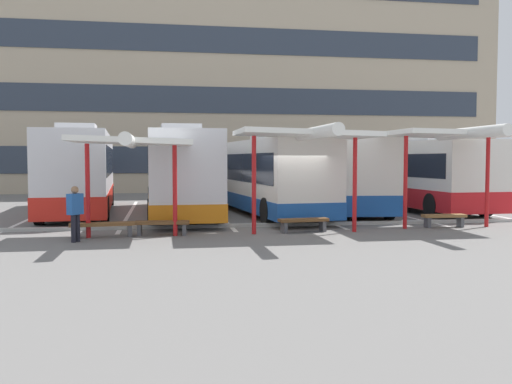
{
  "coord_description": "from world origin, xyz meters",
  "views": [
    {
      "loc": [
        -4.29,
        -18.95,
        2.37
      ],
      "look_at": [
        -0.7,
        2.54,
        1.11
      ],
      "focal_mm": 39.68,
      "sensor_mm": 36.0,
      "label": 1
    }
  ],
  "objects_px": {
    "coach_bus_2": "(264,176)",
    "coach_bus_1": "(179,173)",
    "bench_2": "(304,222)",
    "bench_3": "(444,218)",
    "waiting_passenger_0": "(75,210)",
    "bench_0": "(102,226)",
    "waiting_shelter_0": "(131,144)",
    "coach_bus_4": "(416,175)",
    "waiting_shelter_2": "(452,136)",
    "coach_bus_0": "(81,173)",
    "coach_bus_3": "(339,175)",
    "bench_1": "(162,225)",
    "waiting_shelter_1": "(308,136)"
  },
  "relations": [
    {
      "from": "coach_bus_3",
      "to": "waiting_shelter_2",
      "type": "distance_m",
      "value": 7.57
    },
    {
      "from": "coach_bus_2",
      "to": "coach_bus_1",
      "type": "bearing_deg",
      "value": 178.17
    },
    {
      "from": "coach_bus_2",
      "to": "bench_1",
      "type": "distance_m",
      "value": 7.97
    },
    {
      "from": "coach_bus_3",
      "to": "waiting_shelter_2",
      "type": "height_order",
      "value": "coach_bus_3"
    },
    {
      "from": "coach_bus_1",
      "to": "waiting_passenger_0",
      "type": "height_order",
      "value": "coach_bus_1"
    },
    {
      "from": "bench_2",
      "to": "coach_bus_3",
      "type": "bearing_deg",
      "value": 64.2
    },
    {
      "from": "coach_bus_4",
      "to": "bench_3",
      "type": "height_order",
      "value": "coach_bus_4"
    },
    {
      "from": "waiting_shelter_0",
      "to": "waiting_shelter_1",
      "type": "xyz_separation_m",
      "value": [
        5.45,
        0.01,
        0.27
      ]
    },
    {
      "from": "waiting_shelter_0",
      "to": "waiting_passenger_0",
      "type": "relative_size",
      "value": 2.72
    },
    {
      "from": "coach_bus_3",
      "to": "bench_0",
      "type": "height_order",
      "value": "coach_bus_3"
    },
    {
      "from": "waiting_shelter_2",
      "to": "coach_bus_2",
      "type": "bearing_deg",
      "value": 129.6
    },
    {
      "from": "coach_bus_0",
      "to": "coach_bus_3",
      "type": "distance_m",
      "value": 11.59
    },
    {
      "from": "coach_bus_2",
      "to": "waiting_shelter_2",
      "type": "bearing_deg",
      "value": -50.4
    },
    {
      "from": "coach_bus_4",
      "to": "bench_0",
      "type": "bearing_deg",
      "value": -151.5
    },
    {
      "from": "bench_0",
      "to": "bench_2",
      "type": "height_order",
      "value": "same"
    },
    {
      "from": "coach_bus_4",
      "to": "coach_bus_0",
      "type": "bearing_deg",
      "value": 177.85
    },
    {
      "from": "bench_0",
      "to": "waiting_passenger_0",
      "type": "relative_size",
      "value": 1.23
    },
    {
      "from": "coach_bus_0",
      "to": "waiting_shelter_0",
      "type": "relative_size",
      "value": 2.67
    },
    {
      "from": "coach_bus_2",
      "to": "bench_1",
      "type": "height_order",
      "value": "coach_bus_2"
    },
    {
      "from": "waiting_shelter_0",
      "to": "waiting_shelter_2",
      "type": "bearing_deg",
      "value": 2.92
    },
    {
      "from": "bench_2",
      "to": "bench_3",
      "type": "distance_m",
      "value": 5.21
    },
    {
      "from": "waiting_shelter_0",
      "to": "coach_bus_1",
      "type": "bearing_deg",
      "value": 77.01
    },
    {
      "from": "coach_bus_3",
      "to": "waiting_shelter_1",
      "type": "bearing_deg",
      "value": -114.48
    },
    {
      "from": "bench_2",
      "to": "coach_bus_1",
      "type": "bearing_deg",
      "value": 120.0
    },
    {
      "from": "coach_bus_0",
      "to": "coach_bus_1",
      "type": "distance_m",
      "value": 4.4
    },
    {
      "from": "bench_3",
      "to": "waiting_passenger_0",
      "type": "xyz_separation_m",
      "value": [
        -12.17,
        -1.58,
        0.59
      ]
    },
    {
      "from": "coach_bus_4",
      "to": "coach_bus_1",
      "type": "bearing_deg",
      "value": -176.68
    },
    {
      "from": "coach_bus_4",
      "to": "waiting_passenger_0",
      "type": "distance_m",
      "value": 16.57
    },
    {
      "from": "coach_bus_1",
      "to": "waiting_shelter_2",
      "type": "xyz_separation_m",
      "value": [
        9.0,
        -6.53,
        1.39
      ]
    },
    {
      "from": "coach_bus_1",
      "to": "waiting_passenger_0",
      "type": "bearing_deg",
      "value": -112.48
    },
    {
      "from": "bench_0",
      "to": "waiting_passenger_0",
      "type": "height_order",
      "value": "waiting_passenger_0"
    },
    {
      "from": "bench_3",
      "to": "waiting_shelter_0",
      "type": "bearing_deg",
      "value": -174.76
    },
    {
      "from": "coach_bus_3",
      "to": "waiting_shelter_0",
      "type": "distance_m",
      "value": 11.94
    },
    {
      "from": "waiting_shelter_1",
      "to": "waiting_shelter_2",
      "type": "xyz_separation_m",
      "value": [
        5.18,
        0.53,
        0.05
      ]
    },
    {
      "from": "coach_bus_3",
      "to": "waiting_shelter_2",
      "type": "relative_size",
      "value": 2.29
    },
    {
      "from": "coach_bus_2",
      "to": "waiting_shelter_0",
      "type": "bearing_deg",
      "value": -127.46
    },
    {
      "from": "coach_bus_3",
      "to": "waiting_passenger_0",
      "type": "distance_m",
      "value": 13.48
    },
    {
      "from": "coach_bus_1",
      "to": "bench_0",
      "type": "xyz_separation_m",
      "value": [
        -2.53,
        -6.77,
        -1.42
      ]
    },
    {
      "from": "coach_bus_4",
      "to": "waiting_shelter_0",
      "type": "bearing_deg",
      "value": -148.86
    },
    {
      "from": "coach_bus_3",
      "to": "bench_2",
      "type": "height_order",
      "value": "coach_bus_3"
    },
    {
      "from": "waiting_passenger_0",
      "to": "coach_bus_1",
      "type": "bearing_deg",
      "value": 67.52
    },
    {
      "from": "coach_bus_2",
      "to": "coach_bus_3",
      "type": "height_order",
      "value": "coach_bus_3"
    },
    {
      "from": "waiting_shelter_1",
      "to": "waiting_passenger_0",
      "type": "bearing_deg",
      "value": -174.92
    },
    {
      "from": "bench_0",
      "to": "waiting_shelter_1",
      "type": "bearing_deg",
      "value": -2.56
    },
    {
      "from": "coach_bus_1",
      "to": "bench_3",
      "type": "height_order",
      "value": "coach_bus_1"
    },
    {
      "from": "coach_bus_2",
      "to": "waiting_passenger_0",
      "type": "relative_size",
      "value": 7.48
    },
    {
      "from": "coach_bus_4",
      "to": "waiting_shelter_2",
      "type": "distance_m",
      "value": 7.64
    },
    {
      "from": "bench_0",
      "to": "bench_2",
      "type": "distance_m",
      "value": 6.35
    },
    {
      "from": "coach_bus_0",
      "to": "bench_1",
      "type": "height_order",
      "value": "coach_bus_0"
    },
    {
      "from": "coach_bus_0",
      "to": "coach_bus_2",
      "type": "distance_m",
      "value": 8.04
    }
  ]
}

